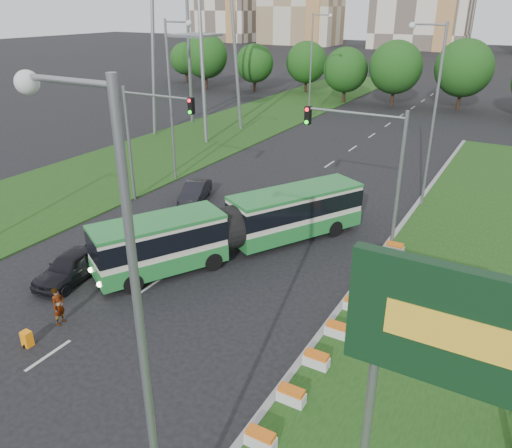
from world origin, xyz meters
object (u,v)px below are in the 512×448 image
Objects in this scene: traffic_mast_left at (146,129)px; articulated_bus at (234,224)px; car_left_far at (195,192)px; shopping_trolley at (27,339)px; traffic_mast_median at (372,157)px; car_left_near at (71,266)px; pedestrian at (58,306)px; billboard at (483,351)px.

articulated_bus is at bearing -20.31° from traffic_mast_left.
shopping_trolley is at bearing -97.32° from car_left_far.
shopping_trolley is (-2.78, -11.68, -1.27)m from articulated_bus.
articulated_bus is (-6.23, -4.30, -3.74)m from traffic_mast_median.
car_left_near is at bearing 120.93° from shopping_trolley.
car_left_near is 2.52× the size of pedestrian.
pedestrian is (-9.10, -14.20, -4.47)m from traffic_mast_median.
traffic_mast_left is 11.70× the size of shopping_trolley.
car_left_near is (-19.14, 4.77, -5.40)m from billboard.
pedestrian is at bearing -76.78° from articulated_bus.
car_left_far is 6.07× the size of shopping_trolley.
billboard reaches higher than articulated_bus.
traffic_mast_left is at bearing 146.45° from billboard.
car_left_near is 12.20m from car_left_far.
billboard is at bearing -21.46° from car_left_near.
traffic_mast_left is 11.75m from car_left_near.
car_left_far is (-1.12, 12.15, -0.08)m from car_left_near.
articulated_bus reaches higher than pedestrian.
traffic_mast_median is 4.53× the size of pedestrian.
traffic_mast_median is 1.00× the size of traffic_mast_left.
articulated_bus is (-13.71, 11.70, -4.55)m from billboard.
shopping_trolley is (0.09, -1.79, -0.55)m from pedestrian.
car_left_near is 3.92m from pedestrian.
traffic_mast_median is at bearing -42.62° from pedestrian.
traffic_mast_left is 15.19m from pedestrian.
traffic_mast_left is 0.50× the size of articulated_bus.
articulated_bus is 3.85× the size of car_left_far.
traffic_mast_median is at bearing 3.77° from traffic_mast_left.
shopping_trolley is (2.65, -4.75, -0.42)m from car_left_near.
billboard reaches higher than car_left_far.
car_left_near is at bearing -98.68° from articulated_bus.
car_left_near reaches higher than car_left_far.
traffic_mast_left reaches higher than pedestrian.
articulated_bus reaches higher than car_left_far.
shopping_trolley is (6.14, -14.99, -5.01)m from traffic_mast_left.
billboard is 20.45m from car_left_near.
car_left_near is (-5.43, -6.93, -0.85)m from articulated_bus.
billboard is at bearing -33.55° from traffic_mast_left.
billboard is at bearing -64.97° from traffic_mast_median.
car_left_near is at bearing -136.07° from traffic_mast_median.
billboard is 0.50× the size of articulated_bus.
traffic_mast_left is at bearing 14.69° from pedestrian.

